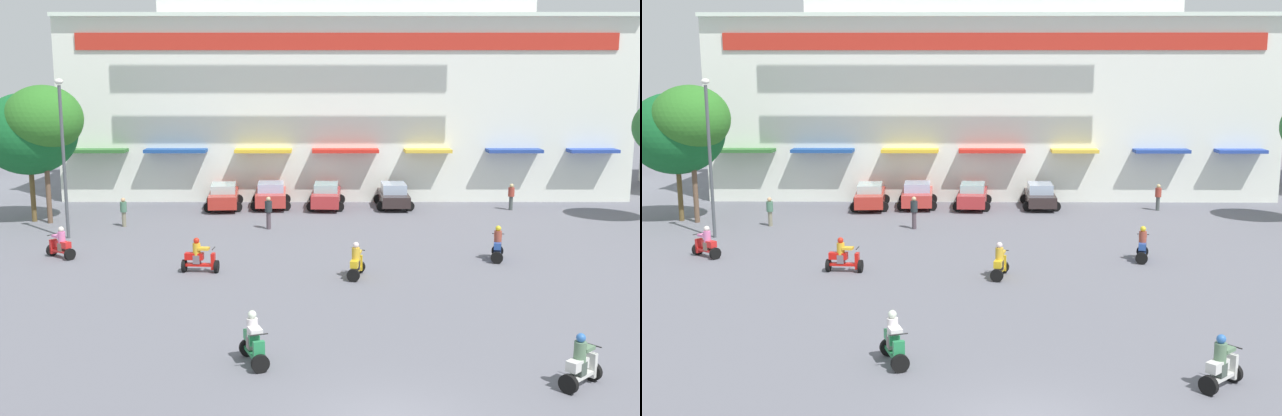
{
  "view_description": "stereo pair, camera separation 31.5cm",
  "coord_description": "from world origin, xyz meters",
  "views": [
    {
      "loc": [
        -1.63,
        -16.13,
        8.27
      ],
      "look_at": [
        -1.77,
        19.02,
        1.68
      ],
      "focal_mm": 41.94,
      "sensor_mm": 36.0,
      "label": 1
    },
    {
      "loc": [
        -1.31,
        -16.13,
        8.27
      ],
      "look_at": [
        -1.77,
        19.02,
        1.68
      ],
      "focal_mm": 41.94,
      "sensor_mm": 36.0,
      "label": 2
    }
  ],
  "objects": [
    {
      "name": "streetlamp_near",
      "position": [
        -14.07,
        19.87,
        4.48
      ],
      "size": [
        0.4,
        0.4,
        7.79
      ],
      "color": "#474C51",
      "rests_on": "ground"
    },
    {
      "name": "parked_car_3",
      "position": [
        2.8,
        28.14,
        0.74
      ],
      "size": [
        2.24,
        3.89,
        1.47
      ],
      "color": "#2D2323",
      "rests_on": "ground"
    },
    {
      "name": "parked_car_2",
      "position": [
        -1.25,
        28.06,
        0.76
      ],
      "size": [
        2.36,
        4.19,
        1.48
      ],
      "color": "#AB2D2F",
      "rests_on": "ground"
    },
    {
      "name": "scooter_rider_8",
      "position": [
        -6.58,
        13.6,
        0.6
      ],
      "size": [
        1.53,
        0.63,
        1.46
      ],
      "color": "black",
      "rests_on": "ground"
    },
    {
      "name": "parked_car_0",
      "position": [
        -7.38,
        27.87,
        0.75
      ],
      "size": [
        2.47,
        4.34,
        1.48
      ],
      "color": "#AD2D23",
      "rests_on": "ground"
    },
    {
      "name": "scooter_rider_2",
      "position": [
        -13.08,
        15.94,
        0.59
      ],
      "size": [
        1.48,
        1.27,
        1.44
      ],
      "color": "black",
      "rests_on": "ground"
    },
    {
      "name": "pedestrian_1",
      "position": [
        -4.31,
        21.99,
        0.98
      ],
      "size": [
        0.51,
        0.51,
        1.71
      ],
      "color": "#4A3E45",
      "rests_on": "ground"
    },
    {
      "name": "scooter_rider_7",
      "position": [
        6.13,
        15.55,
        0.65
      ],
      "size": [
        0.86,
        1.52,
        1.57
      ],
      "color": "black",
      "rests_on": "ground"
    },
    {
      "name": "scooter_rider_9",
      "position": [
        5.22,
        2.33,
        0.63
      ],
      "size": [
        1.37,
        1.31,
        1.52
      ],
      "color": "black",
      "rests_on": "ground"
    },
    {
      "name": "scooter_rider_1",
      "position": [
        -3.51,
        3.91,
        0.65
      ],
      "size": [
        0.99,
        1.54,
        1.55
      ],
      "color": "black",
      "rests_on": "ground"
    },
    {
      "name": "plaza_tree_2",
      "position": [
        -17.29,
        23.97,
        4.8
      ],
      "size": [
        5.19,
        4.52,
        7.02
      ],
      "color": "brown",
      "rests_on": "ground"
    },
    {
      "name": "pedestrian_0",
      "position": [
        -12.02,
        22.61,
        0.88
      ],
      "size": [
        0.42,
        0.42,
        1.55
      ],
      "color": "gray",
      "rests_on": "ground"
    },
    {
      "name": "scooter_rider_6",
      "position": [
        -0.18,
        12.8,
        0.61
      ],
      "size": [
        0.83,
        1.55,
        1.49
      ],
      "color": "black",
      "rests_on": "ground"
    },
    {
      "name": "ground_plane",
      "position": [
        0.0,
        13.0,
        0.0
      ],
      "size": [
        128.0,
        128.0,
        0.0
      ],
      "primitive_type": "plane",
      "color": "slate"
    },
    {
      "name": "pedestrian_2",
      "position": [
        9.68,
        27.32,
        0.89
      ],
      "size": [
        0.4,
        0.4,
        1.58
      ],
      "color": "#444B49",
      "rests_on": "ground"
    },
    {
      "name": "colonial_building",
      "position": [
        -0.0,
        35.3,
        9.32
      ],
      "size": [
        35.68,
        14.6,
        21.28
      ],
      "color": "white",
      "rests_on": "ground"
    },
    {
      "name": "plaza_tree_0",
      "position": [
        -16.27,
        23.54,
        5.6
      ],
      "size": [
        4.12,
        4.21,
        7.42
      ],
      "color": "brown",
      "rests_on": "ground"
    },
    {
      "name": "parked_car_1",
      "position": [
        -4.58,
        28.18,
        0.76
      ],
      "size": [
        2.48,
        3.87,
        1.51
      ],
      "color": "#B7342E",
      "rests_on": "ground"
    }
  ]
}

